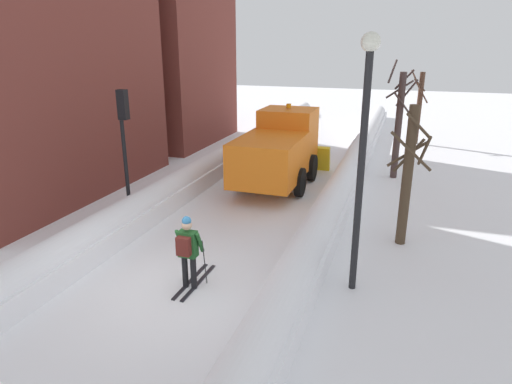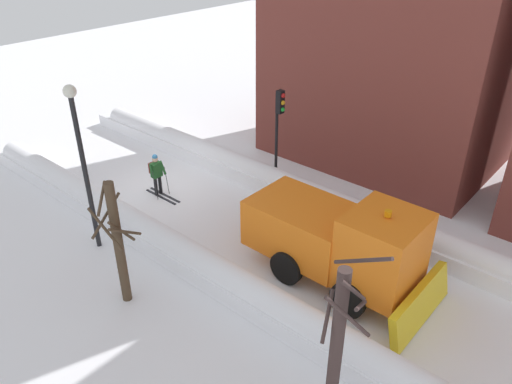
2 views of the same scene
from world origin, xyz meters
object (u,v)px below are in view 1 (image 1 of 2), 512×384
Objects in this scene: plow_truck at (279,149)px; traffic_light_pole at (125,131)px; bare_tree_far at (419,107)px; skier at (188,249)px; bare_tree_mid at (398,122)px; bare_tree_near at (408,174)px; street_lamp at (363,139)px.

traffic_light_pole is at bearing -124.00° from plow_truck.
traffic_light_pole is at bearing -119.85° from bare_tree_far.
plow_truck reaches higher than skier.
traffic_light_pole is (-3.71, 3.27, 1.94)m from skier.
bare_tree_mid is (4.38, 2.64, 0.89)m from plow_truck.
plow_truck is at bearing 91.45° from skier.
traffic_light_pole is 1.05× the size of bare_tree_near.
street_lamp reaches higher than bare_tree_near.
bare_tree_near is (8.37, 0.94, -0.87)m from traffic_light_pole.
bare_tree_far is (0.88, 7.46, -0.29)m from bare_tree_mid.
street_lamp is (7.36, -2.05, 0.64)m from traffic_light_pole.
plow_truck is at bearing -117.57° from bare_tree_far.
skier is at bearing -137.97° from bare_tree_near.
street_lamp is 17.44m from bare_tree_far.
traffic_light_pole is (-3.49, -5.18, 1.47)m from plow_truck.
traffic_light_pole is 17.63m from bare_tree_far.
skier is at bearing -41.41° from traffic_light_pole.
plow_truck is 6.49m from bare_tree_near.
bare_tree_mid is at bearing 94.14° from bare_tree_near.
plow_truck is 1.43× the size of traffic_light_pole.
bare_tree_far is (1.40, 17.32, -1.50)m from street_lamp.
street_lamp reaches higher than skier.
skier is 0.31× the size of street_lamp.
skier is 5.31m from traffic_light_pole.
plow_truck is 1.04× the size of street_lamp.
plow_truck is 6.42m from traffic_light_pole.
skier is at bearing -88.55° from plow_truck.
bare_tree_mid is at bearing -96.76° from bare_tree_far.
street_lamp is at bearing -61.86° from plow_truck.
bare_tree_far is at bearing 88.46° from bare_tree_near.
street_lamp reaches higher than plow_truck.
traffic_light_pole is at bearing 164.44° from street_lamp.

